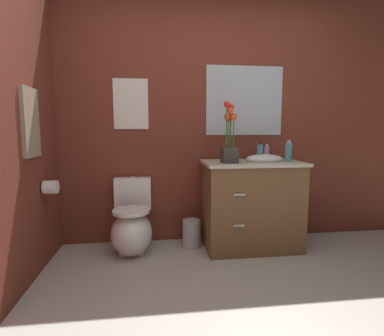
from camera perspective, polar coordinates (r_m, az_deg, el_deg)
wall_back at (r=3.21m, az=6.05°, el=8.86°), size 4.55×0.05×2.50m
toilet at (r=2.97m, az=-11.21°, el=-10.81°), size 0.38×0.59×0.69m
vanity_cabinet at (r=3.04m, az=11.11°, el=-6.58°), size 0.94×0.56×1.03m
flower_vase at (r=2.79m, az=7.08°, el=4.88°), size 0.14×0.14×0.55m
soap_bottle at (r=2.98m, az=12.62°, el=2.87°), size 0.06×0.06×0.19m
lotion_bottle at (r=3.13m, az=13.83°, el=2.78°), size 0.05×0.05×0.16m
hand_wash_bottle at (r=3.03m, az=17.67°, el=2.91°), size 0.06×0.06×0.20m
trash_bin at (r=3.08m, az=-0.06°, el=-12.13°), size 0.18×0.18×0.27m
wall_poster at (r=3.10m, az=-11.41°, el=11.69°), size 0.34×0.01×0.49m
wall_mirror at (r=3.24m, az=9.83°, el=12.31°), size 0.80×0.01×0.70m
hanging_towel at (r=2.60m, az=-28.06°, el=7.52°), size 0.03×0.28×0.52m
toilet_paper_roll at (r=2.80m, az=-25.01°, el=-3.27°), size 0.11×0.11×0.11m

